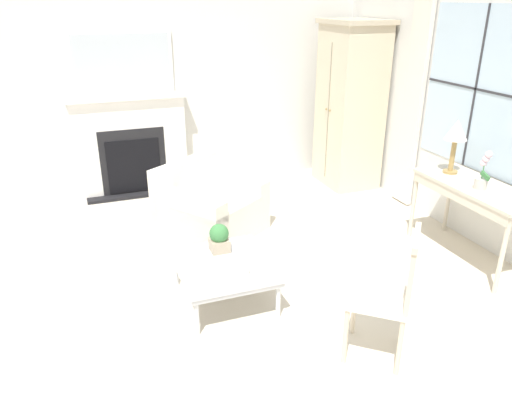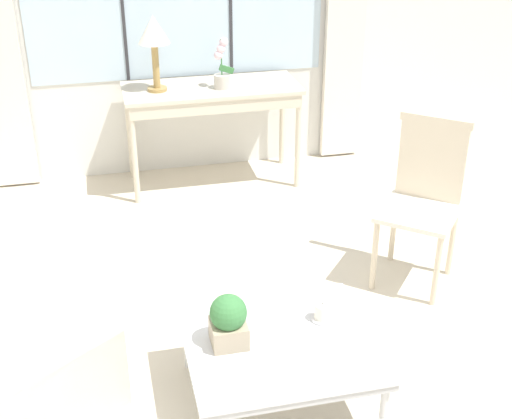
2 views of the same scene
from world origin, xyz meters
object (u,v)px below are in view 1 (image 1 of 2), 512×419
Objects in this scene: armchair_upholstered at (210,209)px; coffee_table at (224,268)px; pillar_candle at (245,270)px; side_chair_wooden at (394,288)px; potted_orchid at (483,174)px; console_table at (478,194)px; armoire at (350,105)px; fireplace at (131,140)px; table_lamp at (456,133)px; potted_plant_small at (219,238)px.

armchair_upholstered reaches higher than coffee_table.
armchair_upholstered is 1.66m from pillar_candle.
side_chair_wooden is 1.23m from pillar_candle.
potted_orchid is at bearing 85.34° from coffee_table.
side_chair_wooden is 1.14× the size of coffee_table.
pillar_candle is (0.11, -2.46, -0.31)m from console_table.
armoire is 1.66× the size of console_table.
fireplace is 4.28m from console_table.
armoire is 2.49m from console_table.
armchair_upholstered is (1.56, 0.63, -0.47)m from fireplace.
table_lamp reaches higher than side_chair_wooden.
table_lamp is at bearing 96.23° from coffee_table.
armoire is 3.53m from coffee_table.
pillar_candle reaches higher than coffee_table.
console_table is 1.00× the size of armchair_upholstered.
console_table is 2.40× the size of table_lamp.
armchair_upholstered is at bearing -116.05° from table_lamp.
console_table is 2.58m from potted_plant_small.
side_chair_wooden is (2.55, 0.66, 0.31)m from armchair_upholstered.
fireplace reaches higher than table_lamp.
armchair_upholstered is at bearing 174.82° from pillar_candle.
armoire reaches higher than side_chair_wooden.
potted_orchid is at bearing 54.46° from armchair_upholstered.
pillar_candle is at bearing 24.22° from coffee_table.
fireplace is 1.58× the size of armchair_upholstered.
potted_orchid is 0.42× the size of coffee_table.
armoire is 3.60m from pillar_candle.
armoire reaches higher than armchair_upholstered.
console_table is at bearing 81.70° from potted_plant_small.
fireplace is at bearing -171.40° from pillar_candle.
console_table is 0.65m from table_lamp.
potted_plant_small is at bearing -100.19° from potted_orchid.
coffee_table is 7.96× the size of pillar_candle.
fireplace is 2.77m from potted_plant_small.
armoire is 2.17× the size of side_chair_wooden.
potted_orchid is 3.36× the size of pillar_candle.
side_chair_wooden is at bearing -58.44° from console_table.
armoire is at bearing 155.07° from side_chair_wooden.
table_lamp is 2.73m from coffee_table.
armoire is 2.53m from potted_orchid.
fireplace is 2.34× the size of coffee_table.
side_chair_wooden reaches higher than console_table.
fireplace reaches higher than potted_plant_small.
coffee_table is at bearing -10.43° from armchair_upholstered.
coffee_table is at bearing -155.78° from pillar_candle.
armoire is at bearing 129.80° from potted_plant_small.
armoire is 3.98× the size of table_lamp.
armoire is 3.86m from side_chair_wooden.
potted_plant_small is 2.31× the size of pillar_candle.
armoire is 2.60m from armchair_upholstered.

